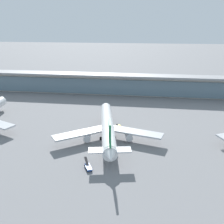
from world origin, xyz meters
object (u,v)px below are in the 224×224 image
object	(u,v)px
airliner_centre_stand	(108,127)
service_truck_mid_apron_white	(114,154)
service_truck_under_wing_yellow	(118,126)
service_truck_by_tail_blue	(88,167)

from	to	relation	value
airliner_centre_stand	service_truck_mid_apron_white	bearing A→B (deg)	-72.43
service_truck_under_wing_yellow	service_truck_by_tail_blue	bearing A→B (deg)	-98.61
service_truck_mid_apron_white	service_truck_by_tail_blue	world-z (taller)	service_truck_by_tail_blue
service_truck_mid_apron_white	service_truck_under_wing_yellow	bearing A→B (deg)	94.01
service_truck_by_tail_blue	service_truck_mid_apron_white	bearing A→B (deg)	53.97
service_truck_under_wing_yellow	service_truck_by_tail_blue	distance (m)	39.64
airliner_centre_stand	service_truck_by_tail_blue	xyz separation A→B (m)	(-2.95, -26.56, -4.51)
service_truck_under_wing_yellow	service_truck_by_tail_blue	world-z (taller)	service_truck_by_tail_blue
airliner_centre_stand	service_truck_by_tail_blue	size ratio (longest dim) A/B	9.47
airliner_centre_stand	service_truck_by_tail_blue	world-z (taller)	airliner_centre_stand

